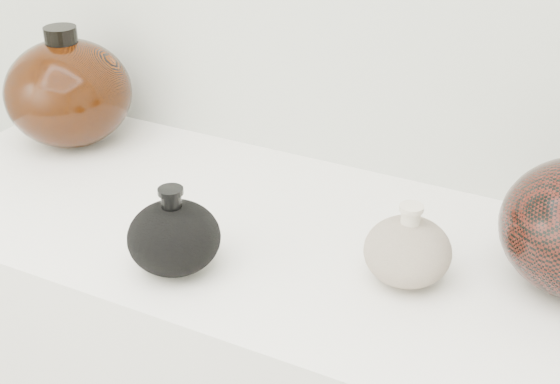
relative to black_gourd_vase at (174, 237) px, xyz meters
The scene contains 3 objects.
black_gourd_vase is the anchor object (origin of this frame).
cream_gourd_vase 0.31m from the black_gourd_vase, 22.22° to the left, with size 0.14×0.14×0.11m.
left_round_pot 0.48m from the black_gourd_vase, 146.93° to the left, with size 0.26×0.26×0.22m.
Camera 1 is at (0.49, 0.08, 1.50)m, focal length 50.00 mm.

